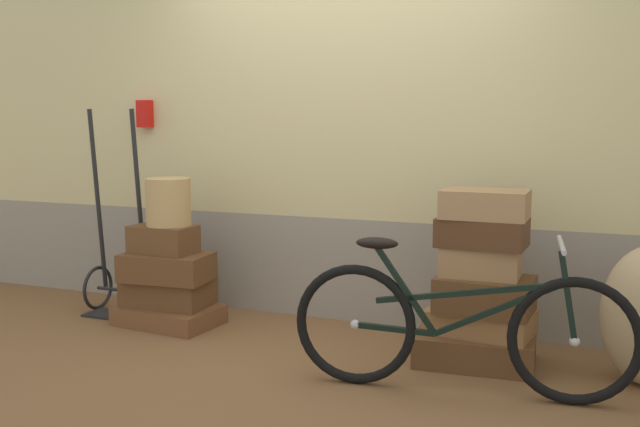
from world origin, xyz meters
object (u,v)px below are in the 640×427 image
Objects in this scene: suitcase_4 at (475,348)px; luggage_trolley at (119,269)px; suitcase_1 at (169,292)px; suitcase_3 at (163,239)px; suitcase_5 at (480,322)px; suitcase_9 at (485,204)px; wicker_basket at (168,202)px; suitcase_2 at (167,267)px; suitcase_0 at (169,315)px; bicycle at (459,328)px; suitcase_7 at (481,261)px; suitcase_8 at (482,232)px; suitcase_6 at (485,294)px.

luggage_trolley is at bearing 173.20° from suitcase_4.
suitcase_3 is at bearing -91.10° from suitcase_1.
suitcase_9 is at bearing -25.93° from suitcase_5.
wicker_basket is at bearing -34.81° from suitcase_1.
suitcase_4 is at bearing -4.23° from suitcase_2.
luggage_trolley is (-0.47, 0.09, 0.10)m from suitcase_1.
wicker_basket is (0.03, -0.02, 0.62)m from suitcase_1.
suitcase_0 is at bearing -59.98° from suitcase_1.
bicycle is (2.05, -0.51, -0.49)m from wicker_basket.
suitcase_7 is 0.25× the size of bicycle.
luggage_trolley reaches higher than suitcase_8.
suitcase_2 is at bearing -7.36° from suitcase_3.
suitcase_2 is 2.08m from suitcase_7.
suitcase_2 is at bearing -179.87° from suitcase_7.
suitcase_5 is 1.83× the size of wicker_basket.
suitcase_8 is 0.28× the size of bicycle.
suitcase_7 is (2.10, -0.02, 0.37)m from suitcase_1.
suitcase_3 is 0.25m from wicker_basket.
suitcase_3 is 0.91× the size of suitcase_9.
suitcase_8 is (2.08, 0.00, 0.69)m from suitcase_0.
suitcase_7 is (-0.03, 0.02, 0.18)m from suitcase_6.
suitcase_0 is 2.10× the size of wicker_basket.
suitcase_0 is 0.34m from suitcase_2.
suitcase_7 is at bearing 0.11° from wicker_basket.
suitcase_1 reaches higher than suitcase_5.
suitcase_7 is 2.08m from wicker_basket.
suitcase_2 is 0.53m from luggage_trolley.
suitcase_5 is at bearing -2.92° from suitcase_1.
suitcase_0 is at bearing 106.67° from suitcase_2.
suitcase_7 is at bearing -2.81° from suitcase_1.
bicycle reaches higher than suitcase_4.
suitcase_1 is 0.98× the size of suitcase_2.
suitcase_0 is 1.38× the size of suitcase_8.
wicker_basket is at bearing -177.40° from suitcase_6.
suitcase_2 is at bearing -179.42° from suitcase_9.
suitcase_4 is at bearing -2.89° from luggage_trolley.
suitcase_9 is at bearing 86.61° from bicycle.
suitcase_6 is (0.03, -0.02, 0.17)m from suitcase_5.
suitcase_0 is 0.52m from suitcase_3.
bicycle is at bearing -10.67° from suitcase_3.
luggage_trolley reaches higher than suitcase_2.
suitcase_4 is 0.67m from suitcase_8.
suitcase_7 is (2.08, 0.01, 0.53)m from suitcase_0.
suitcase_7 is 0.33m from suitcase_9.
suitcase_5 is at bearing -33.90° from suitcase_7.
suitcase_5 is at bearing 30.60° from suitcase_4.
bicycle is at bearing -89.56° from suitcase_8.
suitcase_8 reaches higher than suitcase_6.
suitcase_1 is 0.19m from suitcase_2.
suitcase_6 is 0.50m from bicycle.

